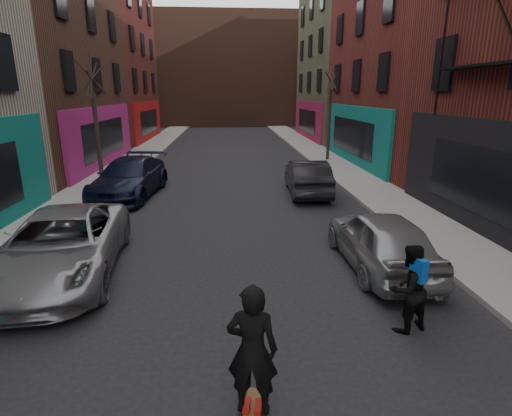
{
  "coord_description": "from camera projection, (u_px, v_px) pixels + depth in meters",
  "views": [
    {
      "loc": [
        -0.22,
        -1.13,
        4.24
      ],
      "look_at": [
        0.44,
        7.96,
        1.6
      ],
      "focal_mm": 28.0,
      "sensor_mm": 36.0,
      "label": 1
    }
  ],
  "objects": [
    {
      "name": "sidewalk_left",
      "position": [
        149.0,
        149.0,
        30.57
      ],
      "size": [
        2.5,
        84.0,
        0.13
      ],
      "primitive_type": "cube",
      "color": "gray",
      "rests_on": "ground"
    },
    {
      "name": "tree_left_far",
      "position": [
        95.0,
        112.0,
        18.16
      ],
      "size": [
        2.0,
        2.0,
        6.5
      ],
      "primitive_type": null,
      "color": "black",
      "rests_on": "sidewalk_left"
    },
    {
      "name": "parked_right_end",
      "position": [
        307.0,
        177.0,
        17.2
      ],
      "size": [
        1.8,
        4.56,
        1.48
      ],
      "primitive_type": "imported",
      "rotation": [
        0.0,
        0.0,
        3.09
      ],
      "color": "black",
      "rests_on": "ground"
    },
    {
      "name": "tree_right_far",
      "position": [
        330.0,
        105.0,
        24.72
      ],
      "size": [
        2.0,
        2.0,
        6.8
      ],
      "primitive_type": null,
      "color": "black",
      "rests_on": "sidewalk_right"
    },
    {
      "name": "skateboard",
      "position": [
        252.0,
        412.0,
        5.44
      ],
      "size": [
        0.36,
        0.83,
        0.1
      ],
      "primitive_type": "cube",
      "rotation": [
        0.0,
        0.0,
        -0.18
      ],
      "color": "brown",
      "rests_on": "ground"
    },
    {
      "name": "parked_right_far",
      "position": [
        380.0,
        239.0,
        9.9
      ],
      "size": [
        1.8,
        4.35,
        1.47
      ],
      "primitive_type": "imported",
      "rotation": [
        0.0,
        0.0,
        3.16
      ],
      "color": "gray",
      "rests_on": "ground"
    },
    {
      "name": "parked_left_far",
      "position": [
        62.0,
        245.0,
        9.47
      ],
      "size": [
        3.08,
        5.73,
        1.53
      ],
      "primitive_type": "imported",
      "rotation": [
        0.0,
        0.0,
        0.1
      ],
      "color": "gray",
      "rests_on": "ground"
    },
    {
      "name": "sidewalk_right",
      "position": [
        309.0,
        148.0,
        31.43
      ],
      "size": [
        2.5,
        84.0,
        0.13
      ],
      "primitive_type": "cube",
      "color": "gray",
      "rests_on": "ground"
    },
    {
      "name": "pedestrian",
      "position": [
        408.0,
        288.0,
        7.2
      ],
      "size": [
        0.98,
        0.87,
        1.67
      ],
      "rotation": [
        0.0,
        0.0,
        3.49
      ],
      "color": "black",
      "rests_on": "ground"
    },
    {
      "name": "skateboarder",
      "position": [
        252.0,
        350.0,
        5.17
      ],
      "size": [
        0.75,
        0.56,
        1.86
      ],
      "primitive_type": "imported",
      "rotation": [
        0.0,
        0.0,
        2.96
      ],
      "color": "black",
      "rests_on": "skateboard"
    },
    {
      "name": "building_far",
      "position": [
        227.0,
        72.0,
        53.99
      ],
      "size": [
        40.0,
        10.0,
        14.0
      ],
      "primitive_type": "cube",
      "color": "#47281E",
      "rests_on": "ground"
    },
    {
      "name": "parked_left_end",
      "position": [
        130.0,
        178.0,
        16.86
      ],
      "size": [
        2.8,
        5.68,
        1.59
      ],
      "primitive_type": "imported",
      "rotation": [
        0.0,
        0.0,
        -0.11
      ],
      "color": "black",
      "rests_on": "ground"
    }
  ]
}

